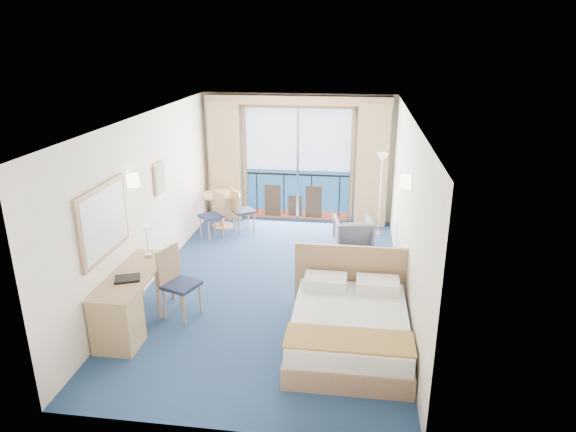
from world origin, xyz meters
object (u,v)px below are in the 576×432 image
Objects in this scene: nightstand at (388,286)px; table_chair_a at (240,208)px; bed at (350,326)px; table_chair_b at (214,211)px; desk_chair at (176,278)px; desk at (121,313)px; armchair at (353,234)px; round_table at (221,202)px; floor_lamp at (382,174)px.

table_chair_a reaches higher than nightstand.
table_chair_b is at bearing 127.90° from bed.
desk_chair is at bearing 143.06° from table_chair_a.
desk is 1.78× the size of table_chair_b.
round_table reaches higher than armchair.
desk is 4.17m from table_chair_a.
nightstand is 0.55× the size of table_chair_b.
round_table is 0.53m from table_chair_b.
table_chair_b is (-0.44, -0.28, 0.00)m from table_chair_a.
nightstand is at bearing 8.48° from table_chair_b.
desk_chair is (-3.01, -0.79, 0.32)m from nightstand.
table_chair_b reaches higher than table_chair_a.
table_chair_b is (-0.00, -0.53, -0.03)m from round_table.
floor_lamp is 1.82× the size of table_chair_a.
desk_chair is at bearing 37.53° from armchair.
bed is at bearing -55.95° from round_table.
armchair is at bearing 36.58° from table_chair_b.
nightstand is 3.85m from table_chair_a.
table_chair_a is (-2.80, -0.25, -0.75)m from floor_lamp.
round_table is (-3.24, -0.00, -0.72)m from floor_lamp.
desk is 2.05× the size of round_table.
desk_chair reaches higher than nightstand.
table_chair_b is at bearing 145.40° from nightstand.
desk reaches higher than armchair.
floor_lamp reaches higher than table_chair_a.
bed is at bearing -9.01° from table_chair_b.
desk is 1.61× the size of desk_chair.
round_table is at bearing 25.09° from desk_chair.
desk_chair is (0.48, 0.77, 0.15)m from desk.
desk is 3.84m from table_chair_b.
armchair is 2.38m from table_chair_a.
bed is 4.91m from round_table.
floor_lamp is at bearing 83.05° from bed.
desk_chair reaches higher than table_chair_a.
armchair is 2.76m from table_chair_b.
nightstand is 2.04m from armchair.
desk_chair is 1.11× the size of table_chair_b.
armchair reaches higher than nightstand.
armchair is at bearing -138.82° from table_chair_a.
desk_chair is 3.60m from round_table.
bed is 2.11× the size of table_chair_a.
armchair is 0.75× the size of table_chair_b.
table_chair_b is (-0.29, 3.06, -0.06)m from desk_chair.
armchair is at bearing -17.11° from round_table.
desk is (-2.93, -3.52, 0.11)m from armchair.
round_table is at bearing 132.62° from table_chair_b.
nightstand is at bearing 23.99° from desk.
floor_lamp reaches higher than nightstand.
bed is 3.81× the size of nightstand.
desk_chair is at bearing -41.57° from table_chair_b.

